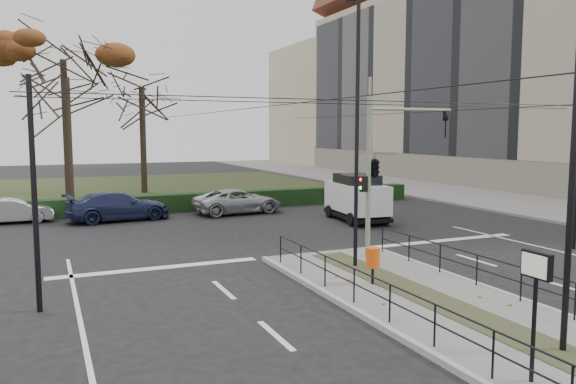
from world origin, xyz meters
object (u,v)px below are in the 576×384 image
streetlamp_median_far (357,130)px  bare_tree_near (66,87)px  rust_tree (63,60)px  parked_car_third (118,206)px  litter_bin (373,258)px  parked_car_second (14,211)px  info_panel (536,280)px  white_van (357,197)px  traffic_light (377,164)px  bare_tree_center (142,95)px  streetlamp_median_near (576,129)px  parked_car_fourth (238,201)px

streetlamp_median_far → bare_tree_near: bare_tree_near is taller
rust_tree → parked_car_third: bearing=-81.4°
litter_bin → parked_car_second: size_ratio=0.29×
info_panel → rust_tree: size_ratio=0.19×
white_van → rust_tree: 23.39m
traffic_light → rust_tree: size_ratio=0.46×
bare_tree_center → bare_tree_near: 6.28m
litter_bin → white_van: size_ratio=0.23×
traffic_light → info_panel: 10.33m
streetlamp_median_near → white_van: bearing=73.3°
info_panel → rust_tree: bearing=100.1°
white_van → traffic_light: bearing=-116.1°
parked_car_second → parked_car_fourth: (11.41, -1.31, 0.07)m
parked_car_second → parked_car_third: (4.91, -1.25, 0.14)m
traffic_light → parked_car_third: (-7.36, 12.94, -2.69)m
litter_bin → info_panel: bearing=-97.5°
traffic_light → litter_bin: (-2.07, -3.11, -2.54)m
streetlamp_median_near → white_van: (5.09, 16.93, -3.40)m
traffic_light → parked_car_fourth: traffic_light is taller
streetlamp_median_far → parked_car_second: bearing=125.5°
white_van → bare_tree_near: size_ratio=0.45×
info_panel → parked_car_third: bearing=101.0°
litter_bin → parked_car_third: 16.90m
white_van → bare_tree_center: 19.86m
white_van → parked_car_second: bearing=158.8°
bare_tree_center → streetlamp_median_near: bearing=-85.2°
traffic_light → bare_tree_near: (-9.26, 21.68, 3.96)m
info_panel → white_van: size_ratio=0.51×
rust_tree → info_panel: bearing=-79.9°
parked_car_third → bare_tree_near: 11.14m
bare_tree_near → parked_car_second: bearing=-111.9°
streetlamp_median_far → info_panel: bearing=-99.9°
litter_bin → streetlamp_median_near: 7.03m
parked_car_second → parked_car_fourth: bearing=-98.3°
parked_car_second → info_panel: bearing=-160.5°
parked_car_second → bare_tree_center: bare_tree_center is taller
streetlamp_median_far → white_van: 10.95m
info_panel → parked_car_fourth: (2.08, 22.67, -1.31)m
traffic_light → white_van: traffic_light is taller
streetlamp_median_near → white_van: size_ratio=1.90×
white_van → bare_tree_near: bare_tree_near is taller
litter_bin → white_van: (5.96, 11.05, 0.35)m
streetlamp_median_far → white_van: streetlamp_median_far is taller
streetlamp_median_near → parked_car_second: streetlamp_median_near is taller
bare_tree_center → white_van: bearing=-65.3°
info_panel → white_van: 19.01m
traffic_light → bare_tree_center: 25.74m
streetlamp_median_near → parked_car_second: bearing=115.5°
streetlamp_median_far → parked_car_second: streetlamp_median_far is taller
litter_bin → rust_tree: 30.67m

